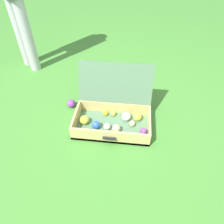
{
  "coord_description": "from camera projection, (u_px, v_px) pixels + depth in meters",
  "views": [
    {
      "loc": [
        0.24,
        -1.26,
        1.43
      ],
      "look_at": [
        0.09,
        0.04,
        0.19
      ],
      "focal_mm": 33.66,
      "sensor_mm": 36.0,
      "label": 1
    }
  ],
  "objects": [
    {
      "name": "ground_plane",
      "position": [
        102.0,
        129.0,
        1.91
      ],
      "size": [
        16.0,
        16.0,
        0.0
      ],
      "primitive_type": "plane",
      "color": "#3D7A2D"
    },
    {
      "name": "open_suitcase",
      "position": [
        113.0,
        113.0,
        1.9
      ],
      "size": [
        0.68,
        0.54,
        0.49
      ],
      "color": "#4C7051",
      "rests_on": "ground"
    },
    {
      "name": "stray_ball_on_grass",
      "position": [
        71.0,
        103.0,
        2.11
      ],
      "size": [
        0.08,
        0.08,
        0.08
      ],
      "primitive_type": "sphere",
      "color": "purple",
      "rests_on": "ground"
    }
  ]
}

